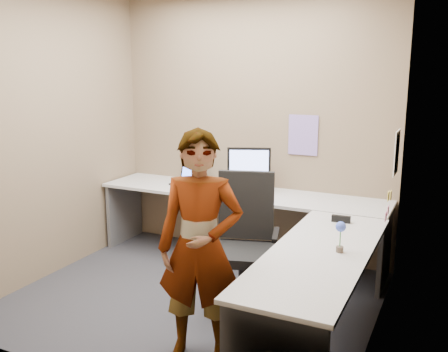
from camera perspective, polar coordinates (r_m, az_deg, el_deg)
The scene contains 20 objects.
ground at distance 4.47m, azimuth -3.52°, elevation -13.70°, with size 3.00×3.00×0.00m, color #242429.
wall_back at distance 5.22m, azimuth 3.28°, elevation 5.59°, with size 3.00×3.00×0.00m, color brown.
wall_right at distance 3.58m, azimuth 17.66°, elevation 1.99°, with size 2.70×2.70×0.00m, color brown.
wall_left at distance 4.97m, azimuth -19.07°, elevation 4.61°, with size 2.70×2.70×0.00m, color brown.
desk at distance 4.39m, azimuth 3.87°, elevation -5.87°, with size 2.98×2.58×0.73m.
paper_ream at distance 4.97m, azimuth 2.76°, elevation -1.70°, with size 0.27×0.20×0.05m, color red.
monitor at distance 4.93m, azimuth 2.87°, elevation 1.34°, with size 0.41×0.20×0.40m.
laptop at distance 5.38m, azimuth -3.91°, elevation -0.28°, with size 0.35×0.30×0.23m.
trackball_mouse at distance 5.10m, azimuth -1.75°, elevation -1.34°, with size 0.12×0.08×0.07m.
origami at distance 4.75m, azimuth 3.00°, elevation -2.31°, with size 0.10×0.10×0.06m, color white.
stapler at distance 4.15m, azimuth 13.23°, elevation -4.80°, with size 0.15×0.04×0.06m, color black.
flower at distance 3.46m, azimuth 13.17°, elevation -6.24°, with size 0.07×0.07×0.22m.
calendar_purple at distance 5.04m, azimuth 9.03°, elevation 4.64°, with size 0.30×0.01×0.40m, color #846BB7.
calendar_white at distance 4.48m, azimuth 19.13°, elevation 2.54°, with size 0.01×0.28×0.38m, color white.
sticky_note_a at distance 4.20m, azimuth 18.27°, elevation -2.20°, with size 0.01×0.07×0.07m, color #F2E059.
sticky_note_b at distance 4.28m, azimuth 18.25°, elevation -3.73°, with size 0.01×0.07×0.07m, color pink.
sticky_note_c at distance 4.17m, azimuth 18.01°, elevation -4.41°, with size 0.01×0.07×0.07m, color pink.
sticky_note_d at distance 4.35m, azimuth 18.51°, elevation -2.13°, with size 0.01×0.07×0.07m, color #F2E059.
office_chair at distance 4.12m, azimuth 2.23°, elevation -9.10°, with size 0.63×0.61×1.10m.
person at distance 3.34m, azimuth -2.74°, elevation -8.17°, with size 0.57×0.38×1.57m, color #999399.
Camera 1 is at (1.98, -3.50, 1.95)m, focal length 40.00 mm.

